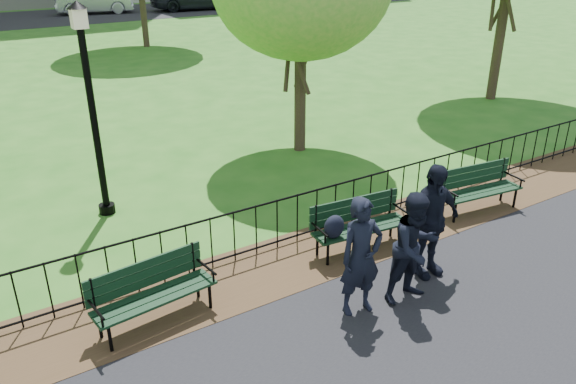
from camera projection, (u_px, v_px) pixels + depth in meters
ground at (383, 295)px, 8.25m from camera, size 120.00×120.00×0.00m
dirt_strip at (323, 250)px, 9.40m from camera, size 60.00×1.60×0.01m
far_street at (10, 20)px, 35.10m from camera, size 70.00×9.00×0.01m
iron_fence at (307, 213)px, 9.58m from camera, size 24.06×0.06×1.00m
park_bench_main at (350, 222)px, 9.10m from camera, size 1.74×0.70×0.96m
park_bench_left_a at (151, 286)px, 7.49m from camera, size 1.72×0.70×0.95m
park_bench_right_a at (478, 184)px, 10.59m from camera, size 1.74×0.73×0.96m
lamppost at (92, 105)px, 9.83m from camera, size 0.35×0.35×3.86m
person_left at (361, 257)px, 7.55m from camera, size 0.68×0.50×1.72m
person_mid at (415, 248)px, 7.83m from camera, size 0.82×0.44×1.66m
person_right at (430, 221)px, 8.39m from camera, size 1.09×0.50×1.82m
sedan_silver at (94, 1)px, 37.68m from camera, size 5.24×2.66×1.65m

